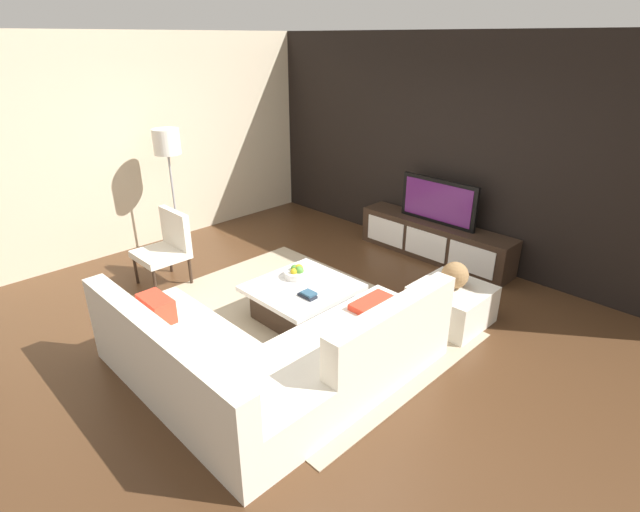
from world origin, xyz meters
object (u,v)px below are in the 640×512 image
at_px(television, 438,201).
at_px(floor_lamp, 167,149).
at_px(sectional_couch, 266,358).
at_px(media_console, 434,240).
at_px(accent_chair_near, 167,244).
at_px(coffee_table, 302,301).
at_px(decorative_ball, 455,275).
at_px(ottoman, 451,304).
at_px(book_stack, 308,295).
at_px(fruit_bowl, 297,272).

distance_m(television, floor_lamp, 3.54).
bearing_deg(floor_lamp, sectional_couch, -17.27).
relative_size(media_console, accent_chair_near, 2.47).
xyz_separation_m(coffee_table, decorative_ball, (1.13, 1.04, 0.33)).
xyz_separation_m(media_console, coffee_table, (-0.10, -2.30, -0.05)).
height_order(ottoman, book_stack, book_stack).
bearing_deg(accent_chair_near, sectional_couch, -18.54).
relative_size(sectional_couch, fruit_bowl, 8.35).
relative_size(fruit_bowl, book_stack, 1.49).
height_order(floor_lamp, decorative_ball, floor_lamp).
height_order(accent_chair_near, decorative_ball, accent_chair_near).
xyz_separation_m(sectional_couch, book_stack, (-0.38, 0.84, 0.13)).
bearing_deg(sectional_couch, accent_chair_near, 170.08).
height_order(sectional_couch, ottoman, sectional_couch).
height_order(fruit_bowl, decorative_ball, decorative_ball).
height_order(floor_lamp, ottoman, floor_lamp).
bearing_deg(media_console, fruit_bowl, -97.25).
height_order(sectional_couch, floor_lamp, floor_lamp).
distance_m(coffee_table, ottoman, 1.54).
height_order(floor_lamp, book_stack, floor_lamp).
bearing_deg(fruit_bowl, television, 82.75).
bearing_deg(fruit_bowl, book_stack, -29.05).
height_order(accent_chair_near, floor_lamp, floor_lamp).
height_order(television, sectional_couch, television).
bearing_deg(sectional_couch, media_console, 98.65).
xyz_separation_m(coffee_table, ottoman, (1.13, 1.04, -0.00)).
bearing_deg(accent_chair_near, book_stack, 3.76).
bearing_deg(accent_chair_near, decorative_ball, 20.37).
height_order(floor_lamp, fruit_bowl, floor_lamp).
distance_m(coffee_table, accent_chair_near, 1.85).
bearing_deg(sectional_couch, fruit_bowl, 126.14).
bearing_deg(sectional_couch, television, 98.65).
height_order(television, fruit_bowl, television).
bearing_deg(accent_chair_near, ottoman, 20.37).
height_order(media_console, floor_lamp, floor_lamp).
distance_m(television, accent_chair_near, 3.41).
relative_size(media_console, book_stack, 11.47).
xyz_separation_m(media_console, sectional_couch, (0.50, -3.26, 0.03)).
bearing_deg(ottoman, accent_chair_near, -151.01).
relative_size(accent_chair_near, decorative_ball, 3.19).
distance_m(sectional_couch, book_stack, 0.93).
height_order(television, decorative_ball, television).
xyz_separation_m(television, floor_lamp, (-2.63, -2.29, 0.62)).
bearing_deg(coffee_table, floor_lamp, 179.80).
bearing_deg(decorative_ball, television, 129.53).
xyz_separation_m(ottoman, decorative_ball, (0.00, 0.00, 0.34)).
relative_size(media_console, floor_lamp, 1.29).
xyz_separation_m(media_console, fruit_bowl, (-0.28, -2.20, 0.18)).
distance_m(floor_lamp, book_stack, 2.93).
xyz_separation_m(media_console, accent_chair_near, (-1.85, -2.85, 0.24)).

